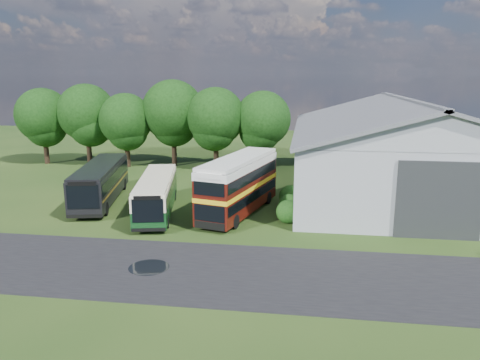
% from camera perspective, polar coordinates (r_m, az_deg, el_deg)
% --- Properties ---
extents(ground, '(120.00, 120.00, 0.00)m').
position_cam_1_polar(ground, '(28.39, -6.16, -8.36)').
color(ground, '#193210').
rests_on(ground, ground).
extents(asphalt_road, '(60.00, 8.00, 0.02)m').
position_cam_1_polar(asphalt_road, '(25.10, -1.09, -11.22)').
color(asphalt_road, black).
rests_on(asphalt_road, ground).
extents(puddle, '(2.20, 2.20, 0.01)m').
position_cam_1_polar(puddle, '(26.15, -11.04, -10.45)').
color(puddle, black).
rests_on(puddle, ground).
extents(storage_shed, '(18.80, 24.80, 8.15)m').
position_cam_1_polar(storage_shed, '(42.84, 19.27, 4.02)').
color(storage_shed, gray).
rests_on(storage_shed, ground).
extents(tree_far_left, '(6.12, 6.12, 8.64)m').
position_cam_1_polar(tree_far_left, '(58.01, -22.88, 7.28)').
color(tree_far_left, black).
rests_on(tree_far_left, ground).
extents(tree_left_a, '(6.46, 6.46, 9.12)m').
position_cam_1_polar(tree_left_a, '(56.03, -18.21, 7.80)').
color(tree_left_a, black).
rests_on(tree_left_a, ground).
extents(tree_left_b, '(5.78, 5.78, 8.16)m').
position_cam_1_polar(tree_left_b, '(53.14, -13.76, 7.15)').
color(tree_left_b, black).
rests_on(tree_left_b, ground).
extents(tree_mid, '(6.80, 6.80, 9.60)m').
position_cam_1_polar(tree_mid, '(52.66, -8.18, 8.36)').
color(tree_mid, black).
rests_on(tree_mid, ground).
extents(tree_right_a, '(6.26, 6.26, 8.83)m').
position_cam_1_polar(tree_right_a, '(50.55, -2.98, 7.72)').
color(tree_right_a, black).
rests_on(tree_right_a, ground).
extents(tree_right_b, '(5.98, 5.98, 8.45)m').
position_cam_1_polar(tree_right_b, '(50.65, 2.81, 7.45)').
color(tree_right_b, black).
rests_on(tree_right_b, ground).
extents(shrub_front, '(1.70, 1.70, 1.70)m').
position_cam_1_polar(shrub_front, '(33.24, 5.86, -5.13)').
color(shrub_front, '#194714').
rests_on(shrub_front, ground).
extents(shrub_mid, '(1.60, 1.60, 1.60)m').
position_cam_1_polar(shrub_mid, '(35.15, 6.00, -4.13)').
color(shrub_mid, '#194714').
rests_on(shrub_mid, ground).
extents(shrub_back, '(1.80, 1.80, 1.80)m').
position_cam_1_polar(shrub_back, '(37.07, 6.13, -3.23)').
color(shrub_back, '#194714').
rests_on(shrub_back, ground).
extents(bus_green_single, '(4.36, 10.34, 2.78)m').
position_cam_1_polar(bus_green_single, '(35.29, -10.15, -1.70)').
color(bus_green_single, black).
rests_on(bus_green_single, ground).
extents(bus_maroon_double, '(4.94, 10.25, 4.27)m').
position_cam_1_polar(bus_maroon_double, '(34.55, -0.14, -0.69)').
color(bus_maroon_double, black).
rests_on(bus_maroon_double, ground).
extents(bus_dark_single, '(4.85, 11.41, 3.07)m').
position_cam_1_polar(bus_dark_single, '(39.54, -16.63, -0.23)').
color(bus_dark_single, black).
rests_on(bus_dark_single, ground).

